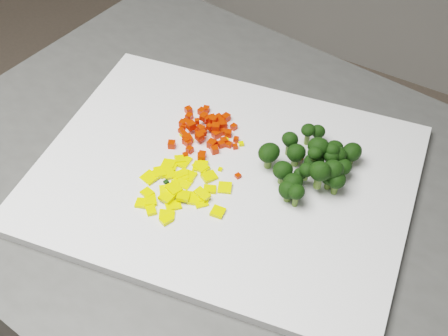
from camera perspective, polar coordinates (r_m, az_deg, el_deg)
The scene contains 142 objects.
cutting_board at distance 0.83m, azimuth -0.00°, elevation -0.78°, with size 0.49×0.38×0.01m, color white.
carrot_pile at distance 0.87m, azimuth -1.92°, elevation 3.85°, with size 0.11×0.11×0.03m, color red, non-canonical shape.
pepper_pile at distance 0.80m, azimuth -3.96°, elevation -1.99°, with size 0.13×0.13×0.02m, color #FFE80D, non-canonical shape.
broccoli_pile at distance 0.81m, azimuth 8.53°, elevation 0.70°, with size 0.13×0.13×0.06m, color black, non-canonical shape.
carrot_cube_0 at distance 0.86m, azimuth -0.00°, elevation 2.47°, with size 0.01×0.01×0.01m, color red.
carrot_cube_1 at distance 0.91m, azimuth -3.27°, elevation 5.32°, with size 0.01×0.01×0.01m, color red.
carrot_cube_2 at distance 0.88m, azimuth -0.98°, elevation 4.42°, with size 0.01×0.01×0.01m, color red.
carrot_cube_3 at distance 0.91m, azimuth -1.69°, elevation 5.25°, with size 0.01×0.01×0.01m, color red.
carrot_cube_4 at distance 0.89m, azimuth -1.83°, elevation 4.77°, with size 0.01×0.01×0.01m, color red.
carrot_cube_5 at distance 0.87m, azimuth -3.25°, elevation 2.64°, with size 0.01×0.01×0.01m, color red.
carrot_cube_6 at distance 0.88m, azimuth -3.04°, elevation 3.91°, with size 0.01×0.01×0.01m, color red.
carrot_cube_7 at distance 0.87m, azimuth 1.12°, elevation 2.62°, with size 0.01×0.01×0.01m, color red.
carrot_cube_8 at distance 0.89m, azimuth -0.24°, elevation 3.97°, with size 0.01×0.01×0.01m, color red.
carrot_cube_9 at distance 0.88m, azimuth 0.39°, elevation 3.17°, with size 0.01×0.01×0.01m, color red.
carrot_cube_10 at distance 0.89m, azimuth -1.10°, elevation 4.58°, with size 0.01×0.01×0.01m, color red.
carrot_cube_11 at distance 0.87m, azimuth -2.12°, elevation 3.64°, with size 0.01×0.01×0.01m, color red.
carrot_cube_12 at distance 0.88m, azimuth -2.22°, elevation 3.49°, with size 0.01×0.01×0.01m, color red.
carrot_cube_13 at distance 0.87m, azimuth -0.76°, elevation 3.75°, with size 0.01×0.01×0.01m, color red.
carrot_cube_14 at distance 0.87m, azimuth -0.73°, elevation 3.08°, with size 0.01×0.01×0.01m, color red.
carrot_cube_15 at distance 0.87m, azimuth -2.08°, elevation 3.60°, with size 0.01×0.01×0.01m, color red.
carrot_cube_16 at distance 0.86m, azimuth 1.03°, elevation 1.98°, with size 0.01×0.01×0.01m, color red.
carrot_cube_17 at distance 0.88m, azimuth -0.15°, elevation 3.31°, with size 0.01×0.01×0.01m, color red.
carrot_cube_18 at distance 0.89m, azimuth -0.75°, elevation 3.98°, with size 0.01×0.01×0.01m, color red.
carrot_cube_19 at distance 0.89m, azimuth -3.53°, elevation 4.14°, with size 0.01×0.01×0.01m, color red.
carrot_cube_20 at distance 0.85m, azimuth -0.87°, elevation 1.67°, with size 0.01×0.01×0.01m, color red.
carrot_cube_21 at distance 0.88m, azimuth -1.12°, elevation 4.45°, with size 0.01×0.01×0.01m, color red.
carrot_cube_22 at distance 0.87m, azimuth -3.34°, elevation 2.57°, with size 0.01×0.01×0.01m, color red.
carrot_cube_23 at distance 0.86m, azimuth -2.30°, elevation 2.82°, with size 0.01×0.01×0.01m, color red.
carrot_cube_24 at distance 0.91m, azimuth -1.63°, elevation 5.40°, with size 0.01×0.01×0.01m, color red.
carrot_cube_25 at distance 0.86m, azimuth -3.32°, elevation 2.28°, with size 0.01×0.01×0.01m, color red.
carrot_cube_26 at distance 0.86m, azimuth -2.25°, elevation 2.89°, with size 0.01×0.01×0.01m, color red.
carrot_cube_27 at distance 0.86m, azimuth -0.82°, elevation 1.84°, with size 0.01×0.01×0.01m, color red.
carrot_cube_28 at distance 0.89m, azimuth 0.91°, elevation 3.78°, with size 0.01×0.01×0.01m, color red.
carrot_cube_29 at distance 0.89m, azimuth -3.09°, elevation 4.13°, with size 0.01×0.01×0.01m, color red.
carrot_cube_30 at distance 0.86m, azimuth -1.12°, elevation 2.20°, with size 0.01×0.01×0.01m, color red.
carrot_cube_31 at distance 0.90m, azimuth -0.48°, elevation 4.47°, with size 0.01×0.01×0.01m, color red.
carrot_cube_32 at distance 0.87m, azimuth -3.44°, elevation 2.50°, with size 0.01×0.01×0.01m, color red.
carrot_cube_33 at distance 0.88m, azimuth -2.14°, elevation 3.09°, with size 0.01×0.01×0.01m, color red.
carrot_cube_34 at distance 0.90m, azimuth 0.22°, elevation 4.69°, with size 0.01×0.01×0.01m, color red.
carrot_cube_35 at distance 0.90m, azimuth -0.48°, elevation 4.73°, with size 0.01×0.01×0.01m, color red.
carrot_cube_36 at distance 0.89m, azimuth -0.02°, elevation 3.95°, with size 0.01×0.01×0.01m, color red.
carrot_cube_37 at distance 0.89m, azimuth -3.69°, elevation 3.82°, with size 0.01×0.01×0.01m, color red.
carrot_cube_38 at distance 0.86m, azimuth -1.94°, elevation 3.21°, with size 0.01×0.01×0.01m, color red.
carrot_cube_39 at distance 0.86m, azimuth -0.26°, elevation 2.19°, with size 0.01×0.01×0.01m, color red.
carrot_cube_40 at distance 0.89m, azimuth -1.60°, elevation 4.50°, with size 0.01×0.01×0.01m, color red.
carrot_cube_41 at distance 0.87m, azimuth -3.46°, elevation 2.78°, with size 0.01×0.01×0.01m, color red.
carrot_cube_42 at distance 0.89m, azimuth -1.92°, elevation 4.66°, with size 0.01×0.01×0.01m, color red.
carrot_cube_43 at distance 0.89m, azimuth -1.23°, elevation 3.67°, with size 0.01×0.01×0.01m, color red.
carrot_cube_44 at distance 0.88m, azimuth -2.35°, elevation 3.19°, with size 0.01×0.01×0.01m, color red.
carrot_cube_45 at distance 0.85m, azimuth -3.15°, elevation 1.68°, with size 0.01×0.01×0.01m, color red.
carrot_cube_46 at distance 0.88m, azimuth -1.34°, elevation 3.78°, with size 0.01×0.01×0.01m, color red.
carrot_cube_47 at distance 0.89m, azimuth -2.48°, elevation 4.30°, with size 0.01×0.01×0.01m, color red.
carrot_cube_48 at distance 0.90m, azimuth 0.17°, elevation 4.62°, with size 0.01×0.01×0.01m, color red.
carrot_cube_49 at distance 0.84m, azimuth -2.09°, elevation 0.99°, with size 0.01×0.01×0.01m, color red.
carrot_cube_50 at distance 0.86m, azimuth -4.81°, elevation 2.16°, with size 0.01×0.01×0.01m, color red.
carrot_cube_51 at distance 0.88m, azimuth -2.01°, elevation 3.30°, with size 0.01×0.01×0.01m, color red.
carrot_cube_52 at distance 0.88m, azimuth -1.00°, elevation 4.43°, with size 0.01×0.01×0.01m, color red.
carrot_cube_53 at distance 0.85m, azimuth -3.56°, elevation 1.18°, with size 0.01×0.01×0.01m, color red.
carrot_cube_54 at distance 0.90m, azimuth -3.21°, elevation 4.70°, with size 0.01×0.01×0.01m, color red.
carrot_cube_55 at distance 0.88m, azimuth -1.95°, elevation 3.48°, with size 0.01×0.01×0.01m, color red.
carrot_cube_56 at distance 0.84m, azimuth -2.01°, elevation 1.17°, with size 0.01×0.01×0.01m, color red.
carrot_cube_57 at distance 0.89m, azimuth -0.27°, elevation 4.27°, with size 0.01×0.01×0.01m, color red.
carrot_cube_58 at distance 0.89m, azimuth -3.79°, elevation 4.09°, with size 0.01×0.01×0.01m, color red.
carrot_cube_59 at distance 0.88m, azimuth -3.95°, elevation 3.46°, with size 0.01×0.01×0.01m, color red.
carrot_cube_60 at distance 0.91m, azimuth -2.06°, elevation 5.19°, with size 0.01×0.01×0.01m, color red.
carrot_cube_61 at distance 0.88m, azimuth -3.72°, elevation 3.12°, with size 0.01×0.01×0.01m, color red.
pepper_chunk_0 at distance 0.80m, azimuth -5.18°, elevation -2.60°, with size 0.02×0.02×0.01m, color #FFE80D.
pepper_chunk_1 at distance 0.83m, azimuth -2.04°, elevation 0.00°, with size 0.01×0.02×0.00m, color #FFE80D.
pepper_chunk_2 at distance 0.80m, azimuth -4.64°, elevation -1.89°, with size 0.02×0.02×0.00m, color #FFE80D.
pepper_chunk_3 at distance 0.79m, azimuth -2.00°, elevation -2.39°, with size 0.02×0.01×0.00m, color #FFE80D.
pepper_chunk_4 at distance 0.84m, azimuth -3.69°, elevation 0.56°, with size 0.02×0.02×0.00m, color #FFE80D.
pepper_chunk_5 at distance 0.78m, azimuth -5.25°, elevation -4.29°, with size 0.02×0.01×0.00m, color #FFE80D.
pepper_chunk_6 at distance 0.80m, azimuth -7.57°, elevation -3.18°, with size 0.01×0.02×0.00m, color #FFE80D.
pepper_chunk_7 at distance 0.83m, azimuth -6.83°, elevation -0.87°, with size 0.02×0.02×0.00m, color #FFE80D.
pepper_chunk_8 at distance 0.80m, azimuth -2.70°, elevation -2.83°, with size 0.02×0.02×0.01m, color #FFE80D.
pepper_chunk_9 at distance 0.78m, azimuth -0.57°, elevation -4.04°, with size 0.02×0.02×0.00m, color #FFE80D.
pepper_chunk_10 at distance 0.79m, azimuth -3.73°, elevation -2.56°, with size 0.02×0.02×0.00m, color #FFE80D.
pepper_chunk_11 at distance 0.82m, azimuth -3.95°, elevation -0.71°, with size 0.02×0.02×0.00m, color #FFE80D.
pepper_chunk_12 at distance 0.80m, azimuth -1.94°, elevation -2.63°, with size 0.02×0.01×0.01m, color #FFE80D.
pepper_chunk_13 at distance 0.84m, azimuth -5.03°, elevation 0.16°, with size 0.02×0.01×0.00m, color #FFE80D.
pepper_chunk_14 at distance 0.80m, azimuth -5.35°, elevation -2.17°, with size 0.02×0.02×0.00m, color #FFE80D.
pepper_chunk_15 at distance 0.82m, azimuth -1.36°, elevation -0.80°, with size 0.02×0.02×0.01m, color #FFE80D.
pepper_chunk_16 at distance 0.83m, azimuth -3.93°, elevation -0.58°, with size 0.01×0.02×0.00m, color #FFE80D.
pepper_chunk_17 at distance 0.81m, azimuth -1.31°, elevation -1.95°, with size 0.01×0.02×0.00m, color #FFE80D.
pepper_chunk_18 at distance 0.81m, azimuth -7.02°, elevation -2.29°, with size 0.01×0.02×0.00m, color #FFE80D.
pepper_chunk_19 at distance 0.83m, azimuth -2.16°, elevation 0.16°, with size 0.02×0.02×0.00m, color #FFE80D.
pepper_chunk_20 at distance 0.82m, azimuth -3.67°, elevation -1.35°, with size 0.02×0.02×0.00m, color #FFE80D.
pepper_chunk_21 at distance 0.79m, azimuth -2.10°, elevation -3.20°, with size 0.02×0.01×0.00m, color #FFE80D.
pepper_chunk_22 at distance 0.83m, azimuth -5.06°, elevation -0.48°, with size 0.02×0.01×0.00m, color #FFE80D.
pepper_chunk_23 at distance 0.81m, azimuth -4.50°, elevation -1.55°, with size 0.01×0.01×0.00m, color #FFE80D.
pepper_chunk_24 at distance 0.78m, azimuth -5.30°, elevation -4.76°, with size 0.01×0.01×0.00m, color #FFE80D.
pepper_chunk_25 at distance 0.82m, azimuth -3.14°, elevation -0.78°, with size 0.01×0.02×0.00m, color #FFE80D.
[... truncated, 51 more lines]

